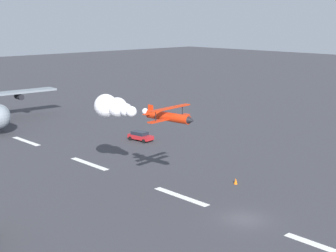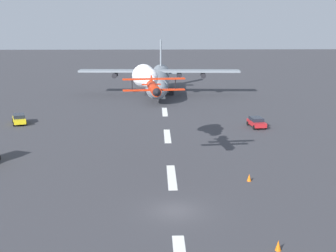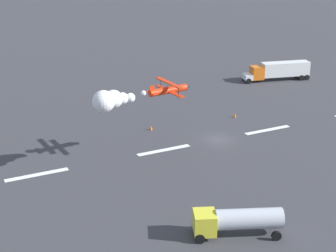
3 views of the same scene
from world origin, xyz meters
The scene contains 8 objects.
ground_plane centered at (0.00, 0.00, 0.00)m, with size 440.00×440.00×0.00m, color #38383D.
runway_stripe_4 centered at (-8.89, 0.00, 0.01)m, with size 8.00×0.90×0.01m, color white.
runway_stripe_5 centered at (8.89, 0.00, 0.01)m, with size 8.00×0.90×0.01m, color white.
runway_stripe_6 centered at (26.67, 0.00, 0.01)m, with size 8.00×0.90×0.01m, color white.
runway_stripe_7 centered at (44.46, 0.00, 0.01)m, with size 8.00×0.90×0.01m, color white.
stunt_biplane_red centered at (16.25, 2.60, 9.43)m, with size 14.18×6.26×2.77m.
followme_car_yellow centered at (31.95, -13.72, 0.81)m, with size 4.41×2.45×1.52m.
traffic_cone_far centered at (7.42, -7.84, 0.38)m, with size 0.44×0.44×0.75m, color orange.
Camera 1 is at (-28.54, 37.63, 19.53)m, focal length 53.52 mm.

